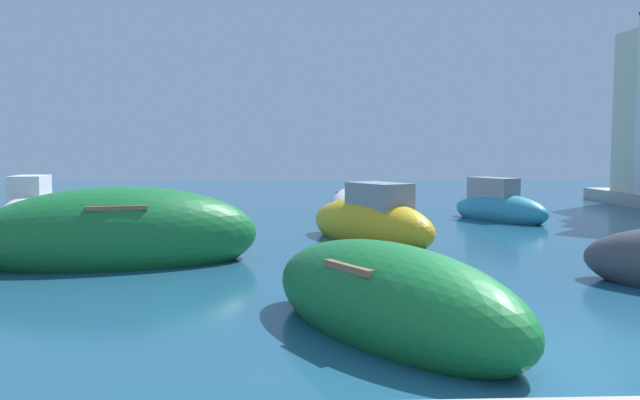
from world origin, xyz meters
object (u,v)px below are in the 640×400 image
(moored_boat_3, at_px, (357,206))
(moored_boat_7, at_px, (119,236))
(moored_boat_4, at_px, (371,223))
(moored_boat_5, at_px, (499,208))
(moored_boat_6, at_px, (34,211))
(moored_boat_0, at_px, (388,301))

(moored_boat_3, xyz_separation_m, moored_boat_7, (-5.51, -8.39, 0.16))
(moored_boat_4, distance_m, moored_boat_5, 6.33)
(moored_boat_4, relative_size, moored_boat_6, 1.08)
(moored_boat_3, xyz_separation_m, moored_boat_5, (4.34, -1.14, 0.02))
(moored_boat_5, height_order, moored_boat_7, moored_boat_7)
(moored_boat_4, distance_m, moored_boat_6, 10.00)
(moored_boat_4, bearing_deg, moored_boat_5, -76.25)
(moored_boat_5, bearing_deg, moored_boat_6, -114.47)
(moored_boat_0, height_order, moored_boat_6, moored_boat_6)
(moored_boat_0, distance_m, moored_boat_3, 13.49)
(moored_boat_3, relative_size, moored_boat_6, 0.94)
(moored_boat_5, bearing_deg, moored_boat_4, -74.29)
(moored_boat_5, bearing_deg, moored_boat_7, -81.74)
(moored_boat_0, height_order, moored_boat_4, moored_boat_4)
(moored_boat_4, relative_size, moored_boat_5, 1.18)
(moored_boat_4, height_order, moored_boat_6, moored_boat_6)
(moored_boat_6, bearing_deg, moored_boat_0, -148.87)
(moored_boat_3, height_order, moored_boat_6, moored_boat_6)
(moored_boat_7, bearing_deg, moored_boat_3, 44.38)
(moored_boat_4, distance_m, moored_boat_7, 6.02)
(moored_boat_5, height_order, moored_boat_6, moored_boat_6)
(moored_boat_3, xyz_separation_m, moored_boat_4, (-0.22, -5.52, 0.07))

